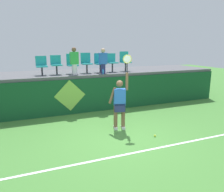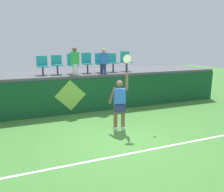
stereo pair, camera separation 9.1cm
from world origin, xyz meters
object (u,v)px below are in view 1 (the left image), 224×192
tennis_ball (155,136)px  stadium_chair_0 (41,65)px  stadium_chair_1 (56,64)px  spectator_1 (74,61)px  stadium_chair_2 (72,63)px  stadium_chair_4 (100,62)px  tennis_player (120,102)px  spectator_0 (103,61)px  stadium_chair_5 (112,61)px  water_bottle (103,72)px  stadium_chair_6 (125,60)px  stadium_chair_3 (86,62)px

tennis_ball → stadium_chair_0: (-2.89, 4.12, 1.96)m
stadium_chair_1 → spectator_1: bearing=-31.8°
stadium_chair_2 → stadium_chair_4: (1.26, -0.00, 0.01)m
tennis_player → stadium_chair_2: tennis_player is taller
tennis_ball → spectator_0: bearing=95.7°
tennis_ball → stadium_chair_4: size_ratio=0.08×
stadium_chair_5 → spectator_0: (-0.59, -0.45, 0.08)m
stadium_chair_1 → water_bottle: bearing=-21.0°
stadium_chair_6 → spectator_1: size_ratio=0.81×
tennis_ball → stadium_chair_3: size_ratio=0.07×
stadium_chair_2 → stadium_chair_5: 1.85m
stadium_chair_4 → spectator_0: (0.00, -0.46, 0.09)m
tennis_ball → spectator_0: spectator_0 is taller
water_bottle → stadium_chair_6: stadium_chair_6 is taller
stadium_chair_1 → stadium_chair_2: bearing=0.8°
stadium_chair_4 → spectator_1: spectator_1 is taller
stadium_chair_0 → spectator_1: (1.27, -0.42, 0.16)m
water_bottle → stadium_chair_5: size_ratio=0.25×
stadium_chair_1 → stadium_chair_4: 1.94m
tennis_player → tennis_ball: bearing=-54.5°
stadium_chair_2 → stadium_chair_4: bearing=-0.1°
tennis_ball → spectator_1: spectator_1 is taller
tennis_ball → stadium_chair_1: 5.12m
stadium_chair_4 → spectator_1: 1.33m
tennis_player → spectator_1: (-0.88, 2.66, 1.22)m
spectator_0 → tennis_player: bearing=-98.2°
tennis_player → stadium_chair_2: size_ratio=2.92×
stadium_chair_2 → spectator_0: spectator_0 is taller
water_bottle → stadium_chair_4: 0.81m
stadium_chair_2 → spectator_1: (0.00, -0.43, 0.13)m
stadium_chair_0 → spectator_1: 1.35m
water_bottle → stadium_chair_0: (-2.43, 0.71, 0.32)m
water_bottle → stadium_chair_4: stadium_chair_4 is taller
stadium_chair_2 → stadium_chair_3: stadium_chair_3 is taller
stadium_chair_1 → stadium_chair_6: (3.20, 0.01, 0.06)m
tennis_player → stadium_chair_2: 3.39m
stadium_chair_0 → stadium_chair_3: (1.90, 0.00, 0.06)m
tennis_player → stadium_chair_5: tennis_player is taller
stadium_chair_2 → stadium_chair_5: size_ratio=1.02×
stadium_chair_1 → stadium_chair_5: (2.53, 0.00, 0.03)m
stadium_chair_0 → spectator_0: bearing=-10.2°
tennis_player → stadium_chair_2: (-0.88, 3.09, 1.09)m
stadium_chair_1 → stadium_chair_0: bearing=179.8°
tennis_ball → stadium_chair_3: (-0.99, 4.13, 2.03)m
spectator_1 → spectator_0: bearing=-1.4°
tennis_player → stadium_chair_1: 3.62m
stadium_chair_1 → spectator_0: spectator_0 is taller
stadium_chair_4 → tennis_ball: bearing=-85.0°
tennis_player → stadium_chair_2: bearing=105.9°
stadium_chair_0 → stadium_chair_1: size_ratio=0.97×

